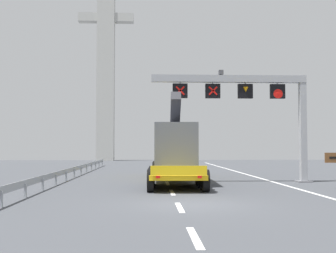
# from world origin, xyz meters

# --- Properties ---
(ground) EXTENTS (112.00, 112.00, 0.00)m
(ground) POSITION_xyz_m (0.00, 0.00, 0.00)
(ground) COLOR #424449
(lane_markings) EXTENTS (0.20, 44.08, 0.01)m
(lane_markings) POSITION_xyz_m (-0.48, 14.74, 0.01)
(lane_markings) COLOR silver
(lane_markings) RESTS_ON ground
(edge_line_right) EXTENTS (0.20, 63.00, 0.01)m
(edge_line_right) POSITION_xyz_m (6.20, 12.00, 0.01)
(edge_line_right) COLOR silver
(edge_line_right) RESTS_ON ground
(overhead_lane_gantry) EXTENTS (10.01, 0.90, 7.02)m
(overhead_lane_gantry) POSITION_xyz_m (4.78, 10.19, 5.35)
(overhead_lane_gantry) COLOR #9EA0A5
(overhead_lane_gantry) RESTS_ON ground
(heavy_haul_truck_yellow) EXTENTS (3.33, 14.12, 5.30)m
(heavy_haul_truck_yellow) POSITION_xyz_m (0.01, 11.89, 1.99)
(heavy_haul_truck_yellow) COLOR yellow
(heavy_haul_truck_yellow) RESTS_ON ground
(guardrail_left) EXTENTS (0.13, 36.89, 0.76)m
(guardrail_left) POSITION_xyz_m (-7.05, 16.44, 0.56)
(guardrail_left) COLOR #999EA3
(guardrail_left) RESTS_ON ground
(bridge_pylon_distant) EXTENTS (9.00, 2.00, 37.64)m
(bridge_pylon_distant) POSITION_xyz_m (-8.71, 53.64, 19.22)
(bridge_pylon_distant) COLOR #B7B7B2
(bridge_pylon_distant) RESTS_ON ground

